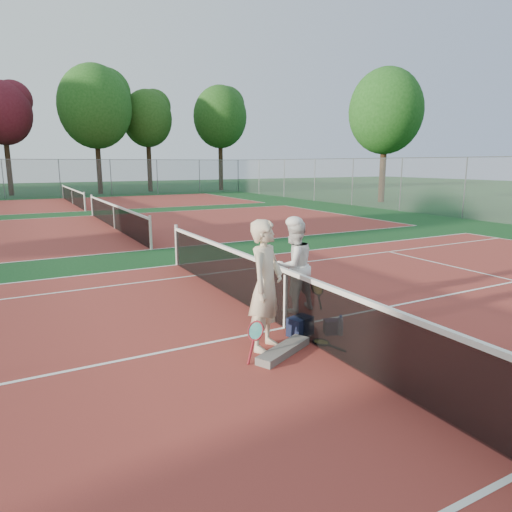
{
  "coord_description": "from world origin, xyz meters",
  "views": [
    {
      "loc": [
        -3.9,
        -6.14,
        2.72
      ],
      "look_at": [
        0.0,
        1.02,
        1.05
      ],
      "focal_mm": 32.0,
      "sensor_mm": 36.0,
      "label": 1
    }
  ],
  "objects_px": {
    "racket_black_held": "(317,297)",
    "sports_bag_purple": "(333,327)",
    "player_a": "(266,285)",
    "water_bottle": "(340,326)",
    "net_main": "(285,299)",
    "player_b": "(294,266)",
    "racket_spare": "(321,342)",
    "racket_red": "(256,341)",
    "sports_bag_navy": "(300,326)"
  },
  "relations": [
    {
      "from": "racket_black_held",
      "to": "sports_bag_purple",
      "type": "height_order",
      "value": "racket_black_held"
    },
    {
      "from": "player_a",
      "to": "water_bottle",
      "type": "xyz_separation_m",
      "value": [
        1.3,
        -0.13,
        -0.82
      ]
    },
    {
      "from": "net_main",
      "to": "water_bottle",
      "type": "bearing_deg",
      "value": -49.86
    },
    {
      "from": "player_b",
      "to": "sports_bag_purple",
      "type": "relative_size",
      "value": 6.05
    },
    {
      "from": "racket_spare",
      "to": "water_bottle",
      "type": "xyz_separation_m",
      "value": [
        0.46,
        0.12,
        0.14
      ]
    },
    {
      "from": "racket_red",
      "to": "sports_bag_purple",
      "type": "relative_size",
      "value": 1.9
    },
    {
      "from": "player_a",
      "to": "racket_red",
      "type": "height_order",
      "value": "player_a"
    },
    {
      "from": "player_b",
      "to": "water_bottle",
      "type": "relative_size",
      "value": 5.7
    },
    {
      "from": "player_a",
      "to": "player_b",
      "type": "height_order",
      "value": "player_a"
    },
    {
      "from": "sports_bag_navy",
      "to": "sports_bag_purple",
      "type": "xyz_separation_m",
      "value": [
        0.51,
        -0.19,
        -0.04
      ]
    },
    {
      "from": "net_main",
      "to": "water_bottle",
      "type": "xyz_separation_m",
      "value": [
        0.6,
        -0.71,
        -0.36
      ]
    },
    {
      "from": "sports_bag_navy",
      "to": "water_bottle",
      "type": "xyz_separation_m",
      "value": [
        0.57,
        -0.31,
        -0.0
      ]
    },
    {
      "from": "racket_black_held",
      "to": "player_a",
      "type": "bearing_deg",
      "value": 3.79
    },
    {
      "from": "sports_bag_navy",
      "to": "sports_bag_purple",
      "type": "bearing_deg",
      "value": -20.63
    },
    {
      "from": "racket_red",
      "to": "sports_bag_navy",
      "type": "xyz_separation_m",
      "value": [
        1.05,
        0.44,
        -0.11
      ]
    },
    {
      "from": "sports_bag_navy",
      "to": "net_main",
      "type": "bearing_deg",
      "value": 94.52
    },
    {
      "from": "player_b",
      "to": "racket_spare",
      "type": "bearing_deg",
      "value": 64.99
    },
    {
      "from": "net_main",
      "to": "sports_bag_purple",
      "type": "bearing_deg",
      "value": -47.35
    },
    {
      "from": "racket_black_held",
      "to": "racket_spare",
      "type": "distance_m",
      "value": 1.53
    },
    {
      "from": "sports_bag_navy",
      "to": "player_a",
      "type": "bearing_deg",
      "value": -166.59
    },
    {
      "from": "water_bottle",
      "to": "sports_bag_navy",
      "type": "bearing_deg",
      "value": 151.25
    },
    {
      "from": "net_main",
      "to": "racket_black_held",
      "type": "xyz_separation_m",
      "value": [
        0.96,
        0.43,
        -0.23
      ]
    },
    {
      "from": "water_bottle",
      "to": "racket_black_held",
      "type": "bearing_deg",
      "value": 72.13
    },
    {
      "from": "racket_spare",
      "to": "net_main",
      "type": "bearing_deg",
      "value": -3.37
    },
    {
      "from": "racket_spare",
      "to": "sports_bag_purple",
      "type": "xyz_separation_m",
      "value": [
        0.41,
        0.24,
        0.1
      ]
    },
    {
      "from": "net_main",
      "to": "player_a",
      "type": "xyz_separation_m",
      "value": [
        -0.7,
        -0.57,
        0.46
      ]
    },
    {
      "from": "sports_bag_navy",
      "to": "water_bottle",
      "type": "distance_m",
      "value": 0.64
    },
    {
      "from": "water_bottle",
      "to": "net_main",
      "type": "bearing_deg",
      "value": 130.14
    },
    {
      "from": "net_main",
      "to": "racket_spare",
      "type": "relative_size",
      "value": 18.3
    },
    {
      "from": "player_a",
      "to": "water_bottle",
      "type": "distance_m",
      "value": 1.54
    },
    {
      "from": "player_b",
      "to": "racket_spare",
      "type": "relative_size",
      "value": 2.85
    },
    {
      "from": "player_b",
      "to": "sports_bag_navy",
      "type": "bearing_deg",
      "value": 54.54
    },
    {
      "from": "player_b",
      "to": "sports_bag_purple",
      "type": "bearing_deg",
      "value": 78.96
    },
    {
      "from": "player_a",
      "to": "sports_bag_navy",
      "type": "relative_size",
      "value": 5.0
    },
    {
      "from": "racket_red",
      "to": "player_a",
      "type": "bearing_deg",
      "value": 5.32
    },
    {
      "from": "racket_black_held",
      "to": "sports_bag_navy",
      "type": "bearing_deg",
      "value": 14.38
    },
    {
      "from": "player_b",
      "to": "water_bottle",
      "type": "xyz_separation_m",
      "value": [
        -0.03,
        -1.43,
        -0.7
      ]
    },
    {
      "from": "net_main",
      "to": "water_bottle",
      "type": "relative_size",
      "value": 36.6
    },
    {
      "from": "net_main",
      "to": "racket_black_held",
      "type": "distance_m",
      "value": 1.08
    },
    {
      "from": "racket_red",
      "to": "racket_black_held",
      "type": "relative_size",
      "value": 0.96
    },
    {
      "from": "net_main",
      "to": "player_a",
      "type": "distance_m",
      "value": 1.02
    },
    {
      "from": "sports_bag_navy",
      "to": "sports_bag_purple",
      "type": "distance_m",
      "value": 0.55
    },
    {
      "from": "player_a",
      "to": "racket_spare",
      "type": "xyz_separation_m",
      "value": [
        0.84,
        -0.26,
        -0.95
      ]
    },
    {
      "from": "player_a",
      "to": "racket_black_held",
      "type": "distance_m",
      "value": 2.07
    },
    {
      "from": "player_b",
      "to": "racket_spare",
      "type": "xyz_separation_m",
      "value": [
        -0.49,
        -1.55,
        -0.84
      ]
    },
    {
      "from": "racket_black_held",
      "to": "sports_bag_purple",
      "type": "relative_size",
      "value": 1.98
    },
    {
      "from": "racket_black_held",
      "to": "sports_bag_purple",
      "type": "distance_m",
      "value": 1.12
    },
    {
      "from": "racket_black_held",
      "to": "water_bottle",
      "type": "xyz_separation_m",
      "value": [
        -0.37,
        -1.14,
        -0.13
      ]
    },
    {
      "from": "player_b",
      "to": "sports_bag_purple",
      "type": "height_order",
      "value": "player_b"
    },
    {
      "from": "racket_red",
      "to": "net_main",
      "type": "bearing_deg",
      "value": 4.45
    }
  ]
}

